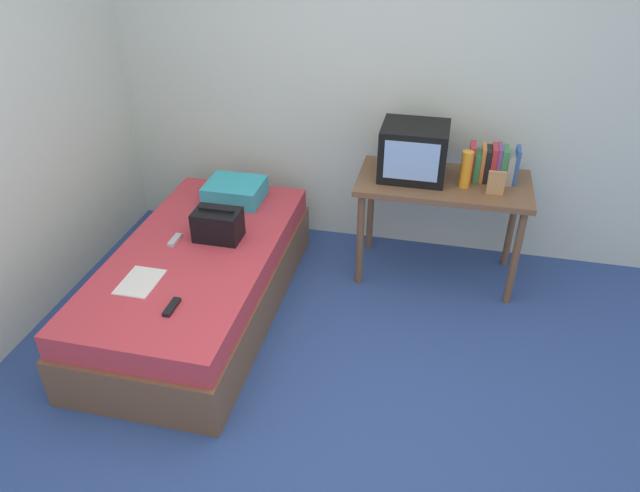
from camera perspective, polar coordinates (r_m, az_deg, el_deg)
ground_plane at (r=3.37m, az=-0.75°, el=-16.16°), size 8.00×8.00×0.00m
wall_back at (r=4.37m, az=5.50°, el=16.01°), size 5.20×0.10×2.60m
bed at (r=3.99m, az=-11.55°, el=-3.29°), size 1.00×2.00×0.48m
desk at (r=4.15m, az=11.72°, el=4.99°), size 1.16×0.60×0.76m
tv at (r=4.06m, az=9.02°, el=9.00°), size 0.44×0.39×0.36m
water_bottle at (r=4.00m, az=13.89°, el=7.17°), size 0.07×0.07×0.25m
book_row at (r=4.14m, az=16.30°, el=7.56°), size 0.32×0.17×0.25m
picture_frame at (r=3.97m, az=16.61°, el=5.84°), size 0.11×0.02×0.16m
pillow at (r=4.38m, az=-8.20°, el=5.28°), size 0.40×0.35×0.14m
handbag at (r=3.90m, az=-9.82°, el=2.03°), size 0.30×0.20×0.22m
magazine at (r=3.63m, az=-16.95°, el=-3.32°), size 0.21×0.29×0.01m
remote_dark at (r=3.38m, az=-14.10°, el=-5.71°), size 0.04×0.16×0.02m
remote_silver at (r=3.96m, az=-13.81°, el=0.56°), size 0.04×0.14×0.02m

